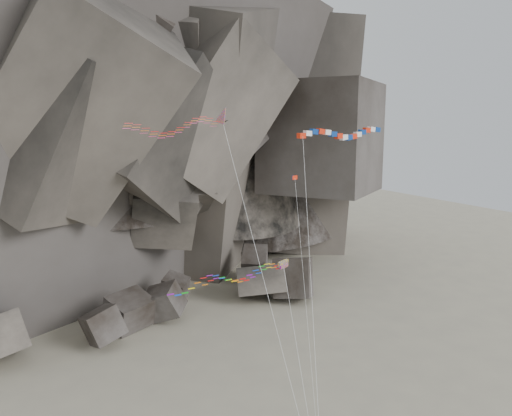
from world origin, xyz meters
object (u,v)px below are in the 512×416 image
delta_kite (171,126)px  pennant_kite (300,242)px  banner_kite (342,135)px  parafoil_kite (225,278)px

delta_kite → pennant_kite: 15.58m
banner_kite → pennant_kite: (-10.96, -6.87, -8.95)m
banner_kite → pennant_kite: bearing=-152.6°
delta_kite → banner_kite: (19.35, -1.44, -1.21)m
delta_kite → banner_kite: size_ratio=1.08×
delta_kite → parafoil_kite: (3.66, -2.97, -14.19)m
banner_kite → pennant_kite: 15.73m
pennant_kite → delta_kite: bearing=129.0°
banner_kite → parafoil_kite: bearing=-179.1°
delta_kite → pennant_kite: bearing=-43.2°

